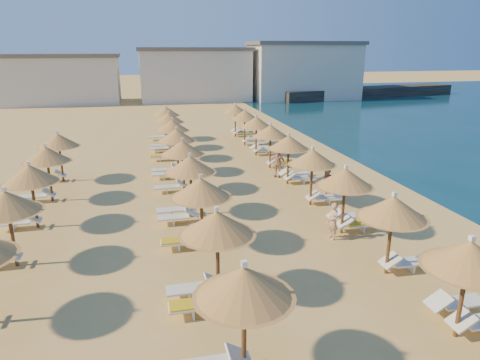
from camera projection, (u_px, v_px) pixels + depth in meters
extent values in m
plane|color=#E0A662|center=(249.00, 242.00, 16.63)|extent=(220.00, 220.00, 0.00)
cube|color=black|center=(368.00, 92.00, 65.03)|extent=(30.22, 9.45, 1.50)
cube|color=beige|center=(61.00, 81.00, 57.05)|extent=(15.00, 8.00, 6.00)
cube|color=#59514C|center=(58.00, 56.00, 56.09)|extent=(15.60, 8.48, 0.50)
cube|color=beige|center=(194.00, 76.00, 60.46)|extent=(15.00, 8.00, 6.80)
cube|color=#59514C|center=(194.00, 49.00, 59.38)|extent=(15.60, 8.48, 0.50)
cube|color=beige|center=(303.00, 72.00, 62.15)|extent=(15.00, 8.00, 7.60)
cube|color=#59514C|center=(305.00, 43.00, 60.95)|extent=(15.60, 8.48, 0.50)
cylinder|color=brown|center=(461.00, 298.00, 10.91)|extent=(0.12, 0.12, 2.26)
cone|color=olive|center=(469.00, 255.00, 10.54)|extent=(2.15, 2.15, 0.73)
cone|color=olive|center=(467.00, 266.00, 10.63)|extent=(2.32, 2.32, 0.12)
cube|color=white|center=(472.00, 238.00, 10.41)|extent=(0.12, 0.12, 0.14)
cylinder|color=brown|center=(389.00, 243.00, 14.04)|extent=(0.12, 0.12, 2.26)
cone|color=olive|center=(393.00, 207.00, 13.67)|extent=(2.15, 2.15, 0.73)
cone|color=olive|center=(392.00, 216.00, 13.76)|extent=(2.32, 2.32, 0.12)
cube|color=white|center=(395.00, 194.00, 13.54)|extent=(0.12, 0.12, 0.14)
cylinder|color=brown|center=(343.00, 207.00, 17.17)|extent=(0.12, 0.12, 2.26)
cone|color=olive|center=(345.00, 177.00, 16.80)|extent=(2.15, 2.15, 0.73)
cone|color=olive|center=(345.00, 185.00, 16.89)|extent=(2.32, 2.32, 0.12)
cube|color=white|center=(346.00, 167.00, 16.67)|extent=(0.12, 0.12, 0.14)
cylinder|color=brown|center=(311.00, 182.00, 20.30)|extent=(0.12, 0.12, 2.26)
cone|color=olive|center=(313.00, 157.00, 19.93)|extent=(2.15, 2.15, 0.73)
cone|color=olive|center=(312.00, 163.00, 20.02)|extent=(2.32, 2.32, 0.12)
cube|color=white|center=(313.00, 148.00, 19.80)|extent=(0.12, 0.12, 0.14)
cylinder|color=brown|center=(288.00, 164.00, 23.43)|extent=(0.12, 0.12, 2.26)
cone|color=olive|center=(289.00, 142.00, 23.06)|extent=(2.15, 2.15, 0.73)
cone|color=olive|center=(289.00, 148.00, 23.15)|extent=(2.32, 2.32, 0.12)
cube|color=white|center=(289.00, 134.00, 22.93)|extent=(0.12, 0.12, 0.14)
cylinder|color=brown|center=(270.00, 151.00, 26.56)|extent=(0.12, 0.12, 2.26)
cone|color=olive|center=(271.00, 131.00, 26.19)|extent=(2.15, 2.15, 0.73)
cone|color=olive|center=(270.00, 136.00, 26.28)|extent=(2.32, 2.32, 0.12)
cube|color=white|center=(271.00, 124.00, 26.06)|extent=(0.12, 0.12, 0.14)
cylinder|color=brown|center=(256.00, 140.00, 29.69)|extent=(0.12, 0.12, 2.26)
cone|color=olive|center=(256.00, 122.00, 29.32)|extent=(2.15, 2.15, 0.73)
cone|color=olive|center=(256.00, 126.00, 29.41)|extent=(2.32, 2.32, 0.12)
cube|color=white|center=(256.00, 116.00, 29.19)|extent=(0.12, 0.12, 0.14)
cylinder|color=brown|center=(245.00, 131.00, 32.82)|extent=(0.12, 0.12, 2.26)
cone|color=olive|center=(245.00, 115.00, 32.45)|extent=(2.15, 2.15, 0.73)
cone|color=olive|center=(245.00, 119.00, 32.54)|extent=(2.32, 2.32, 0.12)
cube|color=white|center=(245.00, 109.00, 32.32)|extent=(0.12, 0.12, 0.14)
cylinder|color=brown|center=(235.00, 124.00, 35.95)|extent=(0.12, 0.12, 2.26)
cone|color=olive|center=(235.00, 109.00, 35.58)|extent=(2.15, 2.15, 0.73)
cone|color=olive|center=(235.00, 113.00, 35.67)|extent=(2.32, 2.32, 0.12)
cube|color=white|center=(235.00, 104.00, 35.45)|extent=(0.12, 0.12, 0.14)
cylinder|color=brown|center=(244.00, 330.00, 9.68)|extent=(0.12, 0.12, 2.26)
cone|color=olive|center=(244.00, 282.00, 9.31)|extent=(2.15, 2.15, 0.73)
cone|color=olive|center=(244.00, 294.00, 9.40)|extent=(2.32, 2.32, 0.12)
cube|color=white|center=(244.00, 264.00, 9.18)|extent=(0.12, 0.12, 0.14)
cylinder|color=brown|center=(218.00, 261.00, 12.81)|extent=(0.12, 0.12, 2.26)
cone|color=olive|center=(217.00, 223.00, 12.44)|extent=(2.15, 2.15, 0.73)
cone|color=olive|center=(217.00, 233.00, 12.53)|extent=(2.32, 2.32, 0.12)
cube|color=white|center=(217.00, 209.00, 12.31)|extent=(0.12, 0.12, 0.14)
cylinder|color=brown|center=(202.00, 219.00, 15.94)|extent=(0.12, 0.12, 2.26)
cone|color=olive|center=(201.00, 188.00, 15.57)|extent=(2.15, 2.15, 0.73)
cone|color=olive|center=(201.00, 196.00, 15.66)|extent=(2.32, 2.32, 0.12)
cube|color=white|center=(201.00, 176.00, 15.44)|extent=(0.12, 0.12, 0.14)
cylinder|color=brown|center=(191.00, 191.00, 19.07)|extent=(0.12, 0.12, 2.26)
cone|color=olive|center=(190.00, 164.00, 18.70)|extent=(2.15, 2.15, 0.73)
cone|color=olive|center=(190.00, 171.00, 18.79)|extent=(2.32, 2.32, 0.12)
cube|color=white|center=(190.00, 154.00, 18.57)|extent=(0.12, 0.12, 0.14)
cylinder|color=brown|center=(183.00, 171.00, 22.20)|extent=(0.12, 0.12, 2.26)
cone|color=olive|center=(183.00, 147.00, 21.83)|extent=(2.15, 2.15, 0.73)
cone|color=olive|center=(183.00, 153.00, 21.92)|extent=(2.32, 2.32, 0.12)
cube|color=white|center=(182.00, 139.00, 21.70)|extent=(0.12, 0.12, 0.14)
cylinder|color=brown|center=(178.00, 156.00, 25.33)|extent=(0.12, 0.12, 2.26)
cone|color=olive|center=(177.00, 135.00, 24.96)|extent=(2.15, 2.15, 0.73)
cone|color=olive|center=(177.00, 140.00, 25.05)|extent=(2.32, 2.32, 0.12)
cube|color=white|center=(176.00, 128.00, 24.83)|extent=(0.12, 0.12, 0.14)
cylinder|color=brown|center=(173.00, 144.00, 28.46)|extent=(0.12, 0.12, 2.26)
cone|color=olive|center=(172.00, 125.00, 28.09)|extent=(2.15, 2.15, 0.73)
cone|color=olive|center=(173.00, 130.00, 28.18)|extent=(2.32, 2.32, 0.12)
cube|color=white|center=(172.00, 119.00, 27.96)|extent=(0.12, 0.12, 0.14)
cylinder|color=brown|center=(170.00, 134.00, 31.59)|extent=(0.12, 0.12, 2.26)
cone|color=olive|center=(169.00, 117.00, 31.22)|extent=(2.15, 2.15, 0.73)
cone|color=olive|center=(169.00, 122.00, 31.31)|extent=(2.32, 2.32, 0.12)
cube|color=white|center=(168.00, 111.00, 31.09)|extent=(0.12, 0.12, 0.14)
cylinder|color=brown|center=(167.00, 126.00, 34.72)|extent=(0.12, 0.12, 2.26)
cone|color=olive|center=(166.00, 111.00, 34.35)|extent=(2.15, 2.15, 0.73)
cone|color=olive|center=(166.00, 115.00, 34.44)|extent=(2.32, 2.32, 0.12)
cube|color=white|center=(166.00, 106.00, 34.22)|extent=(0.12, 0.12, 0.14)
cylinder|color=brown|center=(12.00, 236.00, 14.54)|extent=(0.12, 0.12, 2.26)
cone|color=olive|center=(6.00, 201.00, 14.17)|extent=(2.15, 2.15, 0.73)
cone|color=olive|center=(8.00, 210.00, 14.26)|extent=(2.32, 2.32, 0.12)
cube|color=white|center=(4.00, 189.00, 14.04)|extent=(0.12, 0.12, 0.14)
cylinder|color=brown|center=(34.00, 202.00, 17.67)|extent=(0.12, 0.12, 2.26)
cone|color=olive|center=(30.00, 174.00, 17.30)|extent=(2.15, 2.15, 0.73)
cone|color=olive|center=(31.00, 181.00, 17.39)|extent=(2.32, 2.32, 0.12)
cube|color=white|center=(28.00, 163.00, 17.17)|extent=(0.12, 0.12, 0.14)
cylinder|color=brown|center=(50.00, 179.00, 20.80)|extent=(0.12, 0.12, 2.26)
cone|color=olive|center=(46.00, 154.00, 20.43)|extent=(2.15, 2.15, 0.73)
cone|color=olive|center=(47.00, 160.00, 20.52)|extent=(2.32, 2.32, 0.12)
cube|color=white|center=(45.00, 145.00, 20.30)|extent=(0.12, 0.12, 0.14)
cylinder|color=brown|center=(61.00, 162.00, 23.93)|extent=(0.12, 0.12, 2.26)
cone|color=olive|center=(58.00, 140.00, 23.56)|extent=(2.15, 2.15, 0.73)
cone|color=olive|center=(59.00, 146.00, 23.65)|extent=(2.32, 2.32, 0.12)
cube|color=white|center=(57.00, 132.00, 23.43)|extent=(0.12, 0.12, 0.14)
cube|color=white|center=(461.00, 320.00, 11.13)|extent=(0.58, 0.59, 0.40)
cube|color=white|center=(462.00, 302.00, 12.18)|extent=(1.34, 0.59, 0.06)
cube|color=white|center=(461.00, 307.00, 12.23)|extent=(0.06, 0.53, 0.32)
cube|color=white|center=(439.00, 301.00, 11.97)|extent=(0.58, 0.59, 0.40)
cube|color=white|center=(239.00, 356.00, 9.85)|extent=(0.58, 0.59, 0.40)
cube|color=white|center=(410.00, 262.00, 14.47)|extent=(1.34, 0.59, 0.06)
cube|color=white|center=(410.00, 266.00, 14.52)|extent=(0.06, 0.53, 0.32)
cube|color=white|center=(390.00, 260.00, 14.26)|extent=(0.58, 0.59, 0.40)
cube|color=white|center=(189.00, 289.00, 12.86)|extent=(1.34, 0.59, 0.06)
cube|color=white|center=(189.00, 293.00, 12.90)|extent=(0.06, 0.53, 0.32)
cube|color=white|center=(214.00, 281.00, 12.98)|extent=(0.58, 0.59, 0.40)
cube|color=white|center=(192.00, 305.00, 12.02)|extent=(1.34, 0.59, 0.06)
cube|color=white|center=(192.00, 310.00, 12.07)|extent=(0.06, 0.53, 0.32)
cube|color=white|center=(220.00, 297.00, 12.15)|extent=(0.58, 0.59, 0.40)
cube|color=gold|center=(192.00, 304.00, 12.00)|extent=(1.29, 0.55, 0.05)
cube|color=white|center=(362.00, 224.00, 17.60)|extent=(1.34, 0.59, 0.06)
cube|color=white|center=(361.00, 227.00, 17.65)|extent=(0.06, 0.53, 0.32)
cube|color=white|center=(344.00, 222.00, 17.39)|extent=(0.58, 0.59, 0.40)
cube|color=gold|center=(362.00, 222.00, 17.59)|extent=(1.29, 0.55, 0.05)
cube|color=white|center=(352.00, 216.00, 18.44)|extent=(1.34, 0.59, 0.06)
cube|color=white|center=(351.00, 219.00, 18.49)|extent=(0.06, 0.53, 0.32)
cube|color=white|center=(335.00, 214.00, 18.23)|extent=(0.58, 0.59, 0.40)
cube|color=white|center=(179.00, 241.00, 15.99)|extent=(1.34, 0.59, 0.06)
cube|color=white|center=(179.00, 245.00, 16.03)|extent=(0.06, 0.53, 0.32)
cube|color=white|center=(199.00, 236.00, 16.11)|extent=(0.58, 0.59, 0.40)
cube|color=gold|center=(178.00, 240.00, 15.97)|extent=(1.29, 0.55, 0.05)
cube|color=white|center=(328.00, 197.00, 20.73)|extent=(1.34, 0.59, 0.06)
cube|color=white|center=(328.00, 200.00, 20.78)|extent=(0.06, 0.53, 0.32)
cube|color=white|center=(313.00, 195.00, 20.52)|extent=(0.58, 0.59, 0.40)
cube|color=white|center=(172.00, 210.00, 19.12)|extent=(1.34, 0.59, 0.06)
cube|color=white|center=(172.00, 213.00, 19.16)|extent=(0.06, 0.53, 0.32)
cube|color=white|center=(189.00, 205.00, 19.24)|extent=(0.58, 0.59, 0.40)
cube|color=white|center=(173.00, 217.00, 18.28)|extent=(1.34, 0.59, 0.06)
cube|color=white|center=(173.00, 221.00, 18.33)|extent=(0.06, 0.53, 0.32)
cube|color=white|center=(192.00, 212.00, 18.41)|extent=(0.58, 0.59, 0.40)
cube|color=white|center=(303.00, 177.00, 23.86)|extent=(1.34, 0.59, 0.06)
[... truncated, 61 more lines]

